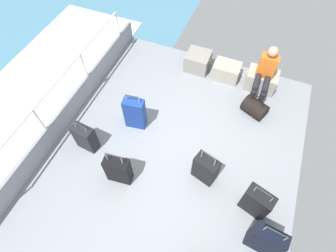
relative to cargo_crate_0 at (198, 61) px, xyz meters
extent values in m
cube|color=gray|center=(0.30, -2.18, -0.23)|extent=(4.40, 5.20, 0.06)
cube|color=gray|center=(-1.87, -2.18, 0.02)|extent=(0.06, 5.20, 0.45)
cylinder|color=silver|center=(-1.87, -2.87, 0.30)|extent=(0.04, 0.04, 1.00)
cylinder|color=silver|center=(-1.87, -1.48, 0.30)|extent=(0.04, 0.04, 1.00)
cylinder|color=silver|center=(-1.87, -0.10, 0.30)|extent=(0.04, 0.04, 1.00)
cylinder|color=silver|center=(-1.87, -2.18, 0.80)|extent=(0.04, 4.16, 0.04)
cube|color=white|center=(-3.30, -2.18, -0.54)|extent=(2.40, 7.28, 0.01)
cube|color=gray|center=(0.00, 0.00, 0.00)|extent=(0.51, 0.49, 0.40)
torus|color=tan|center=(-0.27, 0.00, 0.08)|extent=(0.02, 0.12, 0.12)
torus|color=tan|center=(0.27, 0.00, 0.08)|extent=(0.02, 0.12, 0.12)
cube|color=#9E9989|center=(0.67, -0.05, -0.02)|extent=(0.56, 0.41, 0.36)
torus|color=tan|center=(0.38, -0.05, 0.05)|extent=(0.02, 0.12, 0.12)
torus|color=tan|center=(0.96, -0.05, 0.05)|extent=(0.02, 0.12, 0.12)
cube|color=#9E9989|center=(1.42, -0.06, 0.01)|extent=(0.62, 0.44, 0.41)
torus|color=tan|center=(1.10, -0.06, 0.09)|extent=(0.02, 0.12, 0.12)
torus|color=tan|center=(1.74, -0.06, 0.09)|extent=(0.02, 0.12, 0.12)
cube|color=orange|center=(1.42, -0.11, 0.45)|extent=(0.34, 0.20, 0.48)
sphere|color=tan|center=(1.42, -0.11, 0.81)|extent=(0.20, 0.20, 0.20)
cylinder|color=black|center=(1.51, -0.41, 0.25)|extent=(0.12, 0.40, 0.12)
cylinder|color=black|center=(1.51, -0.61, 0.01)|extent=(0.11, 0.11, 0.41)
cylinder|color=black|center=(1.33, -0.41, 0.25)|extent=(0.12, 0.40, 0.12)
cylinder|color=black|center=(1.33, -0.61, 0.01)|extent=(0.11, 0.11, 0.41)
cube|color=black|center=(1.84, -2.73, 0.09)|extent=(0.48, 0.35, 0.58)
cylinder|color=#A5A8AD|center=(1.72, -2.69, 0.45)|extent=(0.02, 0.02, 0.14)
cylinder|color=#A5A8AD|center=(1.96, -2.76, 0.45)|extent=(0.02, 0.02, 0.14)
cylinder|color=#2D2D2D|center=(1.84, -2.73, 0.52)|extent=(0.27, 0.10, 0.02)
cube|color=green|center=(1.87, -2.61, 0.18)|extent=(0.05, 0.02, 0.08)
cube|color=navy|center=(-0.61, -1.92, 0.15)|extent=(0.40, 0.26, 0.70)
cylinder|color=#A5A8AD|center=(-0.72, -1.94, 0.57)|extent=(0.02, 0.02, 0.14)
cylinder|color=#A5A8AD|center=(-0.50, -1.91, 0.57)|extent=(0.02, 0.02, 0.14)
cylinder|color=#2D2D2D|center=(-0.61, -1.92, 0.64)|extent=(0.25, 0.05, 0.02)
cube|color=silver|center=(-0.63, -1.82, 0.27)|extent=(0.05, 0.01, 0.08)
cube|color=black|center=(-0.38, -3.04, 0.11)|extent=(0.43, 0.24, 0.61)
cylinder|color=#A5A8AD|center=(-0.50, -3.06, 0.52)|extent=(0.02, 0.02, 0.21)
cylinder|color=#A5A8AD|center=(-0.26, -3.03, 0.52)|extent=(0.02, 0.02, 0.21)
cylinder|color=#2D2D2D|center=(-0.38, -3.04, 0.63)|extent=(0.26, 0.05, 0.02)
cube|color=silver|center=(-0.39, -2.94, 0.15)|extent=(0.05, 0.01, 0.08)
cube|color=black|center=(-1.22, -2.69, 0.08)|extent=(0.40, 0.24, 0.56)
cylinder|color=#A5A8AD|center=(-1.34, -2.68, 0.42)|extent=(0.02, 0.02, 0.13)
cylinder|color=#A5A8AD|center=(-1.11, -2.70, 0.42)|extent=(0.02, 0.02, 0.13)
cylinder|color=#2D2D2D|center=(-1.22, -2.69, 0.49)|extent=(0.25, 0.04, 0.02)
cube|color=silver|center=(-1.21, -2.59, 0.23)|extent=(0.05, 0.01, 0.08)
cube|color=black|center=(0.94, -2.48, 0.09)|extent=(0.45, 0.33, 0.58)
cylinder|color=#A5A8AD|center=(0.83, -2.45, 0.47)|extent=(0.02, 0.02, 0.20)
cylinder|color=#A5A8AD|center=(1.06, -2.52, 0.47)|extent=(0.02, 0.02, 0.20)
cylinder|color=#2D2D2D|center=(0.94, -2.48, 0.57)|extent=(0.25, 0.09, 0.02)
cube|color=silver|center=(0.98, -2.37, 0.25)|extent=(0.05, 0.02, 0.08)
cube|color=black|center=(2.05, -3.25, 0.16)|extent=(0.46, 0.25, 0.71)
cylinder|color=#A5A8AD|center=(1.91, -3.23, 0.59)|extent=(0.02, 0.02, 0.15)
cylinder|color=#A5A8AD|center=(2.18, -3.26, 0.59)|extent=(0.02, 0.02, 0.15)
cylinder|color=#2D2D2D|center=(2.05, -3.25, 0.66)|extent=(0.29, 0.06, 0.02)
cube|color=white|center=(2.06, -3.15, 0.35)|extent=(0.05, 0.01, 0.08)
cylinder|color=black|center=(1.45, -0.81, -0.03)|extent=(0.56, 0.49, 0.34)
torus|color=black|center=(1.45, -0.81, 0.15)|extent=(0.27, 0.13, 0.29)
camera|label=1|loc=(1.06, -4.46, 4.17)|focal=28.76mm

